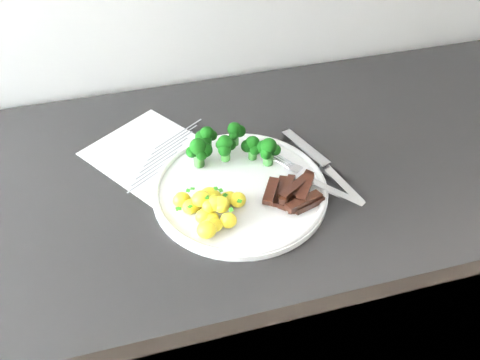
{
  "coord_description": "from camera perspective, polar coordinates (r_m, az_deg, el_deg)",
  "views": [
    {
      "loc": [
        -0.21,
        0.99,
        1.54
      ],
      "look_at": [
        -0.04,
        1.61,
        0.95
      ],
      "focal_mm": 38.6,
      "sensor_mm": 36.0,
      "label": 1
    }
  ],
  "objects": [
    {
      "name": "counter",
      "position": [
        1.29,
        -1.25,
        -14.53
      ],
      "size": [
        2.45,
        0.61,
        0.92
      ],
      "color": "black",
      "rests_on": "ground"
    },
    {
      "name": "recipe_paper",
      "position": [
        0.97,
        -8.68,
        2.28
      ],
      "size": [
        0.31,
        0.33,
        0.0
      ],
      "color": "silver",
      "rests_on": "counter"
    },
    {
      "name": "plate",
      "position": [
        0.89,
        -0.0,
        -1.01
      ],
      "size": [
        0.3,
        0.3,
        0.02
      ],
      "color": "white",
      "rests_on": "counter"
    },
    {
      "name": "broccoli",
      "position": [
        0.92,
        -1.12,
        3.96
      ],
      "size": [
        0.17,
        0.1,
        0.06
      ],
      "color": "#2B6323",
      "rests_on": "plate"
    },
    {
      "name": "potatoes",
      "position": [
        0.84,
        -3.25,
        -2.92
      ],
      "size": [
        0.12,
        0.1,
        0.04
      ],
      "color": "yellow",
      "rests_on": "plate"
    },
    {
      "name": "beef_strips",
      "position": [
        0.87,
        5.95,
        -1.44
      ],
      "size": [
        0.11,
        0.09,
        0.03
      ],
      "color": "black",
      "rests_on": "plate"
    },
    {
      "name": "fork",
      "position": [
        0.9,
        8.61,
        -0.26
      ],
      "size": [
        0.12,
        0.17,
        0.02
      ],
      "color": "silver",
      "rests_on": "plate"
    },
    {
      "name": "knife",
      "position": [
        0.93,
        10.01,
        0.69
      ],
      "size": [
        0.08,
        0.22,
        0.02
      ],
      "color": "silver",
      "rests_on": "plate"
    }
  ]
}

